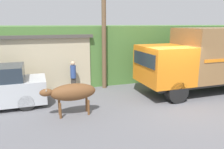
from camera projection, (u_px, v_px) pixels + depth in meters
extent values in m
plane|color=slate|center=(176.00, 105.00, 9.56)|extent=(60.00, 60.00, 0.00)
cube|color=#4C7A38|center=(118.00, 49.00, 15.88)|extent=(32.00, 6.79, 3.35)
cube|color=#C6B793|center=(35.00, 63.00, 12.03)|extent=(5.67, 2.40, 2.78)
cube|color=#4C4742|center=(33.00, 36.00, 11.70)|extent=(5.97, 2.70, 0.16)
cube|color=#2D2D2D|center=(204.00, 80.00, 11.45)|extent=(6.47, 1.94, 0.18)
cube|color=orange|center=(164.00, 65.00, 10.45)|extent=(2.11, 2.43, 1.77)
cube|color=#232D38|center=(144.00, 59.00, 10.04)|extent=(0.04, 2.06, 0.62)
cube|color=olive|center=(222.00, 53.00, 11.46)|extent=(4.93, 2.43, 2.60)
cylinder|color=black|center=(176.00, 91.00, 9.86)|extent=(1.00, 0.53, 1.00)
ellipsoid|color=brown|center=(73.00, 92.00, 8.36)|extent=(1.74, 0.66, 0.66)
ellipsoid|color=brown|center=(46.00, 93.00, 8.03)|extent=(0.49, 0.29, 0.29)
cone|color=#B7AD93|center=(46.00, 90.00, 7.89)|extent=(0.06, 0.06, 0.11)
cone|color=#B7AD93|center=(46.00, 88.00, 8.10)|extent=(0.06, 0.06, 0.11)
cylinder|color=brown|center=(60.00, 111.00, 8.16)|extent=(0.09, 0.09, 0.60)
cylinder|color=brown|center=(59.00, 107.00, 8.50)|extent=(0.09, 0.09, 0.60)
cylinder|color=brown|center=(89.00, 107.00, 8.50)|extent=(0.09, 0.09, 0.60)
cylinder|color=brown|center=(87.00, 104.00, 8.84)|extent=(0.09, 0.09, 0.60)
cylinder|color=black|center=(26.00, 102.00, 8.96)|extent=(0.66, 0.28, 0.66)
cube|color=#38332D|center=(74.00, 85.00, 11.34)|extent=(0.28, 0.23, 0.75)
cylinder|color=#334C8C|center=(73.00, 72.00, 11.17)|extent=(0.36, 0.36, 0.66)
sphere|color=#DBB28E|center=(73.00, 63.00, 11.08)|extent=(0.22, 0.22, 0.22)
cylinder|color=brown|center=(104.00, 28.00, 11.45)|extent=(0.24, 0.24, 6.51)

